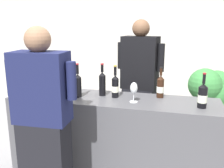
{
  "coord_description": "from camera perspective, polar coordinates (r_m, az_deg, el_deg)",
  "views": [
    {
      "loc": [
        0.62,
        -2.36,
        1.72
      ],
      "look_at": [
        -0.0,
        0.0,
        1.12
      ],
      "focal_mm": 39.92,
      "sensor_mm": 36.0,
      "label": 1
    }
  ],
  "objects": [
    {
      "name": "potted_shrub",
      "position": [
        3.57,
        21.62,
        -3.36
      ],
      "size": [
        0.6,
        0.58,
        1.16
      ],
      "color": "brown",
      "rests_on": "ground_plane"
    },
    {
      "name": "person_server",
      "position": [
        3.13,
        6.26,
        -2.15
      ],
      "size": [
        0.58,
        0.3,
        1.76
      ],
      "color": "black",
      "rests_on": "ground_plane"
    },
    {
      "name": "wine_bottle_1",
      "position": [
        2.56,
        0.73,
        -0.48
      ],
      "size": [
        0.07,
        0.07,
        0.34
      ],
      "color": "black",
      "rests_on": "counter"
    },
    {
      "name": "person_guest",
      "position": [
        2.19,
        -15.27,
        -10.74
      ],
      "size": [
        0.6,
        0.26,
        1.7
      ],
      "color": "black",
      "rests_on": "ground_plane"
    },
    {
      "name": "wine_bottle_2",
      "position": [
        2.62,
        -2.24,
        0.25
      ],
      "size": [
        0.07,
        0.07,
        0.34
      ],
      "color": "black",
      "rests_on": "counter"
    },
    {
      "name": "counter",
      "position": [
        2.73,
        0.1,
        -13.04
      ],
      "size": [
        2.13,
        0.56,
        0.97
      ],
      "primitive_type": "cube",
      "color": "#4C4C51",
      "rests_on": "ground_plane"
    },
    {
      "name": "wine_bottle_0",
      "position": [
        2.59,
        -7.81,
        -0.13
      ],
      "size": [
        0.07,
        0.07,
        0.35
      ],
      "color": "black",
      "rests_on": "counter"
    },
    {
      "name": "wine_bottle_3",
      "position": [
        2.62,
        -12.71,
        -0.31
      ],
      "size": [
        0.07,
        0.07,
        0.33
      ],
      "color": "black",
      "rests_on": "counter"
    },
    {
      "name": "ice_bucket",
      "position": [
        2.82,
        -13.26,
        0.47
      ],
      "size": [
        0.22,
        0.22,
        0.23
      ],
      "color": "silver",
      "rests_on": "counter"
    },
    {
      "name": "wine_glass",
      "position": [
        2.41,
        5.02,
        -1.12
      ],
      "size": [
        0.08,
        0.08,
        0.2
      ],
      "color": "silver",
      "rests_on": "counter"
    },
    {
      "name": "wall_back",
      "position": [
        5.01,
        7.82,
        9.99
      ],
      "size": [
        8.0,
        0.1,
        2.8
      ],
      "primitive_type": "cube",
      "color": "beige",
      "rests_on": "ground_plane"
    },
    {
      "name": "wine_bottle_5",
      "position": [
        2.6,
        11.02,
        -0.58
      ],
      "size": [
        0.07,
        0.07,
        0.32
      ],
      "color": "black",
      "rests_on": "counter"
    },
    {
      "name": "wine_bottle_4",
      "position": [
        2.39,
        20.04,
        -2.56
      ],
      "size": [
        0.08,
        0.08,
        0.32
      ],
      "color": "black",
      "rests_on": "counter"
    }
  ]
}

